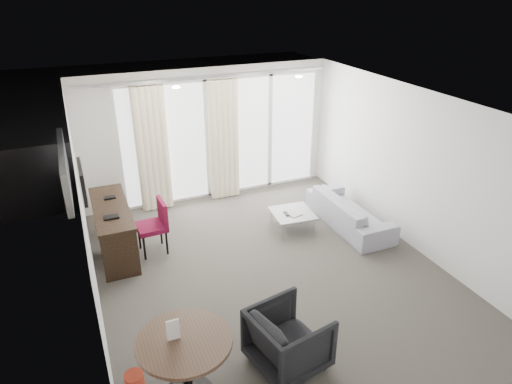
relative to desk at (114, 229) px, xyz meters
name	(u,v)px	position (x,y,z in m)	size (l,w,h in m)	color
floor	(271,272)	(2.11, -1.53, -0.41)	(5.00, 6.00, 0.00)	#423E37
ceiling	(274,106)	(2.11, -1.53, 2.19)	(5.00, 6.00, 0.00)	white
wall_left	(87,230)	(-0.39, -1.53, 0.89)	(0.00, 6.00, 2.60)	silver
wall_right	(414,170)	(4.61, -1.53, 0.89)	(0.00, 6.00, 2.60)	silver
wall_front	(416,335)	(2.11, -4.53, 0.89)	(5.00, 0.00, 2.60)	silver
window_panel	(224,138)	(2.41, 1.46, 0.79)	(4.00, 0.02, 2.38)	white
window_frame	(224,138)	(2.41, 1.44, 0.79)	(4.10, 0.06, 2.44)	white
curtain_left	(153,150)	(0.96, 1.29, 0.79)	(0.60, 0.20, 2.38)	#FEEEC8
curtain_right	(224,141)	(2.36, 1.29, 0.79)	(0.60, 0.20, 2.38)	#FEEEC8
curtain_track	(209,77)	(2.11, 1.29, 2.04)	(4.80, 0.04, 0.04)	#B2B2B7
downlight_a	(176,87)	(1.21, 0.07, 2.18)	(0.12, 0.12, 0.02)	#FFE0B2
downlight_b	(299,77)	(3.31, 0.07, 2.18)	(0.12, 0.12, 0.02)	#FFE0B2
desk	(114,229)	(0.00, 0.00, 0.00)	(0.54, 1.74, 0.82)	black
tv	(82,182)	(-0.35, -0.08, 0.94)	(0.05, 0.80, 0.50)	black
desk_chair	(152,228)	(0.57, -0.24, 0.04)	(0.49, 0.46, 0.89)	maroon
round_table	(187,369)	(0.34, -3.27, -0.01)	(0.99, 0.99, 0.79)	#493325
menu_card	(175,344)	(0.25, -3.21, 0.31)	(0.13, 0.02, 0.24)	white
tub_armchair	(288,339)	(1.53, -3.26, -0.04)	(0.79, 0.81, 0.74)	black
coffee_table	(292,220)	(3.02, -0.44, -0.25)	(0.71, 0.71, 0.32)	gray
remote	(286,212)	(2.89, -0.46, -0.05)	(0.05, 0.16, 0.02)	black
magazine	(293,211)	(3.01, -0.48, -0.05)	(0.21, 0.26, 0.01)	gray
sofa	(350,211)	(4.02, -0.73, -0.13)	(1.90, 0.74, 0.56)	#93929F
terrace_slab	(205,169)	(2.41, 2.97, -0.47)	(5.60, 3.00, 0.12)	#4D4D50
rattan_chair_a	(255,155)	(3.39, 2.18, 0.04)	(0.61, 0.61, 0.89)	brown
rattan_chair_b	(291,146)	(4.48, 2.56, -0.03)	(0.52, 0.52, 0.76)	brown
rattan_table	(269,154)	(3.89, 2.54, -0.16)	(0.51, 0.51, 0.51)	brown
balustrade	(187,130)	(2.41, 4.42, 0.09)	(5.50, 0.06, 1.05)	#B2B2B7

